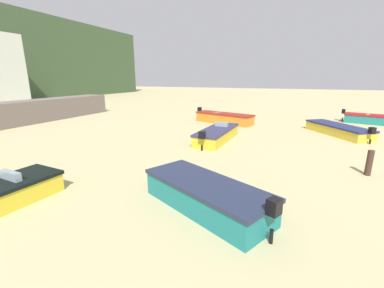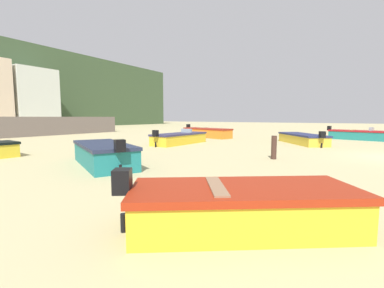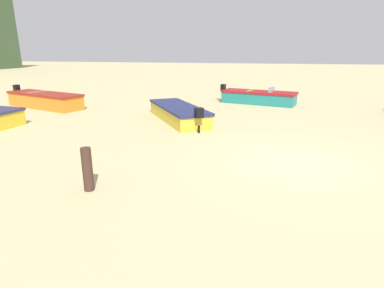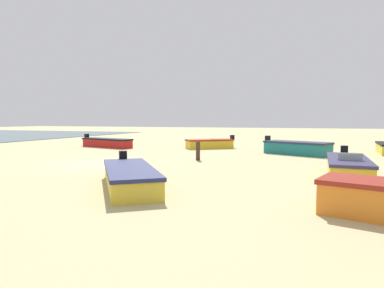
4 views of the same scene
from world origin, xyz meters
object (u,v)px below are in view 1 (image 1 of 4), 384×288
Objects in this scene: boat_teal_0 at (375,119)px; boat_yellow_6 at (217,134)px; boat_teal_1 at (206,195)px; boat_yellow_8 at (338,130)px; boat_orange_4 at (224,118)px; mooring_post_near_water at (369,163)px.

boat_yellow_6 is at bearing -31.38° from boat_teal_0.
boat_teal_1 is (-19.40, 8.70, 0.03)m from boat_teal_0.
boat_teal_0 reaches higher than boat_yellow_8.
boat_teal_0 is 13.09m from boat_orange_4.
boat_yellow_8 is at bearing 1.09° from mooring_post_near_water.
boat_yellow_6 is (8.47, 2.25, -0.04)m from boat_teal_1.
boat_yellow_6 is at bearing 40.79° from boat_teal_1.
boat_yellow_8 is (4.86, -7.40, -0.03)m from boat_yellow_6.
boat_yellow_6 reaches higher than mooring_post_near_water.
boat_orange_4 is at bearing 103.87° from boat_yellow_6.
boat_yellow_8 is at bearing 35.38° from boat_yellow_6.
boat_orange_4 reaches higher than boat_teal_0.
mooring_post_near_water is (5.19, -5.31, 0.09)m from boat_teal_1.
boat_teal_0 reaches higher than boat_yellow_6.
boat_yellow_8 is (13.33, -5.16, -0.08)m from boat_teal_1.
boat_teal_1 is at bearing -146.72° from boat_yellow_8.
boat_yellow_8 is at bearing 4.77° from boat_teal_1.
mooring_post_near_water is at bearing -124.48° from boat_yellow_8.
boat_teal_1 is at bearing 30.30° from boat_orange_4.
mooring_post_near_water is (-9.64, -8.89, 0.09)m from boat_orange_4.
mooring_post_near_water is at bearing -21.31° from boat_yellow_6.
mooring_post_near_water is at bearing 59.42° from boat_orange_4.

